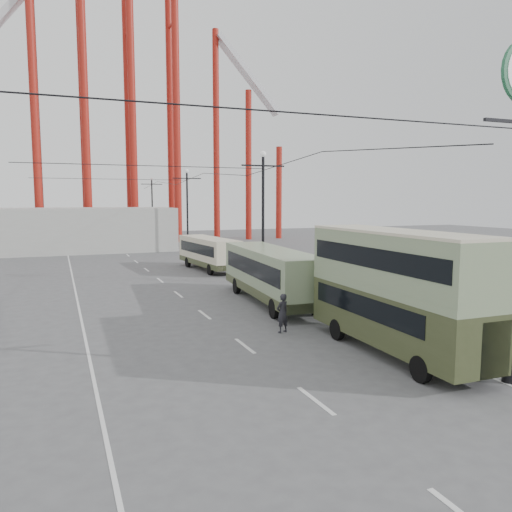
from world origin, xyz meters
name	(u,v)px	position (x,y,z in m)	size (l,w,h in m)	color
ground	(313,374)	(0.00, 0.00, 0.00)	(160.00, 160.00, 0.00)	#505053
road_markings	(168,285)	(-0.86, 19.70, 0.01)	(12.52, 120.00, 0.01)	silver
lamp_post_mid	(263,218)	(5.60, 18.00, 4.68)	(3.20, 0.44, 9.32)	black
lamp_post_far	(187,211)	(5.60, 40.00, 4.68)	(3.20, 0.44, 9.32)	black
lamp_post_distant	(152,208)	(5.60, 62.00, 4.68)	(3.20, 0.44, 9.32)	black
roller_coaster	(95,71)	(-2.49, 56.89, 22.92)	(52.95, 5.00, 55.48)	maroon
fairground_shed	(75,230)	(-6.00, 47.00, 2.50)	(22.00, 10.00, 5.00)	#A6A6A0
double_decker_bus	(395,285)	(3.95, 0.89, 2.68)	(2.37, 8.94, 4.79)	#353C20
single_decker_green	(271,273)	(3.42, 11.54, 1.75)	(3.25, 11.11, 3.10)	gray
single_decker_cream	(209,252)	(3.91, 25.98, 1.55)	(3.06, 9.00, 2.75)	beige
pedestrian	(282,313)	(1.29, 5.32, 0.88)	(0.64, 0.42, 1.77)	black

